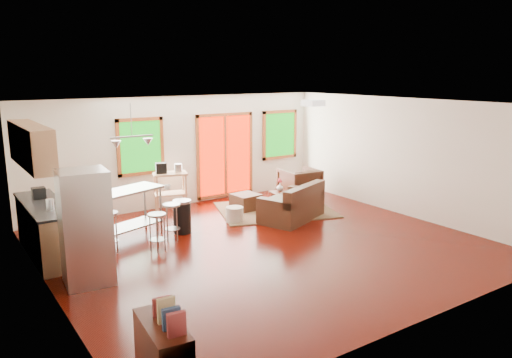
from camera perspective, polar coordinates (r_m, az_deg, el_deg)
floor at (r=9.34m, az=1.04°, el=-7.60°), size 7.50×7.00×0.02m
ceiling at (r=8.81m, az=1.10°, el=8.66°), size 7.50×7.00×0.02m
back_wall at (r=11.98m, az=-8.63°, el=3.15°), size 7.50×0.02×2.60m
left_wall at (r=7.54m, az=-23.06°, el=-3.03°), size 0.02×7.00×2.60m
right_wall at (r=11.53m, az=16.57°, el=2.43°), size 0.02×7.00×2.60m
front_wall at (r=6.52m, az=19.14°, el=-5.00°), size 7.50×0.02×2.60m
window_left at (r=11.52m, az=-13.05°, el=3.62°), size 1.10×0.05×1.30m
french_doors at (r=12.52m, az=-3.54°, el=2.73°), size 1.60×0.05×2.10m
window_right at (r=13.40m, az=2.74°, el=5.09°), size 1.10×0.05×1.30m
rug at (r=11.59m, az=2.23°, el=-3.53°), size 3.05×2.69×0.03m
loveseat at (r=10.81m, az=4.25°, el=-3.07°), size 1.70×1.34×0.80m
coffee_table at (r=11.75m, az=4.22°, el=-1.68°), size 1.07×0.73×0.40m
armchair at (r=12.48m, az=4.97°, el=-0.41°), size 0.93×0.88×0.88m
ottoman at (r=11.58m, az=-1.17°, el=-2.64°), size 0.61×0.61×0.38m
pouf at (r=10.69m, az=-2.46°, el=-4.07°), size 0.46×0.46×0.33m
vase at (r=11.76m, az=2.75°, el=-0.83°), size 0.21×0.21×0.29m
cabinets at (r=9.30m, az=-23.29°, el=-2.66°), size 0.64×2.24×2.30m
refrigerator at (r=7.89m, az=-18.84°, el=-5.26°), size 0.77×0.74×1.75m
island at (r=9.74m, az=-14.83°, el=-3.00°), size 1.65×1.08×0.97m
cup at (r=9.64m, az=-10.07°, el=-0.84°), size 0.15×0.14×0.12m
bar_stool_a at (r=9.12m, az=-16.54°, el=-4.84°), size 0.42×0.42×0.75m
bar_stool_b at (r=9.06m, az=-11.24°, el=-4.98°), size 0.41×0.41×0.69m
bar_stool_c at (r=9.61m, az=-9.61°, el=-3.87°), size 0.44×0.44×0.71m
trash_can at (r=10.03m, az=-8.43°, el=-4.24°), size 0.47×0.47×0.67m
kitchen_cart at (r=11.47m, az=-9.91°, el=0.09°), size 0.86×0.68×1.15m
ceiling_flush at (r=10.27m, az=6.56°, el=8.63°), size 0.35×0.35×0.12m
pendant_light at (r=9.33m, az=-13.96°, el=4.10°), size 0.80×0.18×0.79m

